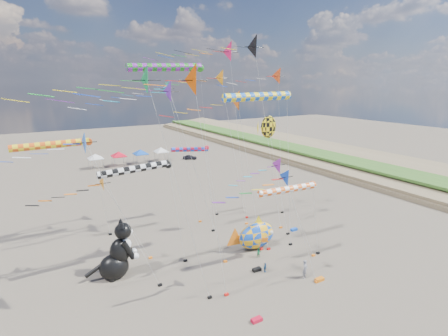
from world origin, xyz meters
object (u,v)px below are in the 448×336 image
child_green (259,253)px  child_blue (265,267)px  fish_inflatable (256,235)px  cat_inflatable (116,249)px  person_adult (305,269)px  parked_car (190,157)px

child_green → child_blue: 2.98m
fish_inflatable → child_blue: 5.22m
cat_inflatable → fish_inflatable: size_ratio=0.93×
fish_inflatable → person_adult: (0.46, -7.45, -0.65)m
person_adult → parked_car: bearing=42.8°
parked_car → child_green: bearing=-167.6°
child_green → parked_car: size_ratio=0.34×
child_blue → parked_car: size_ratio=0.29×
person_adult → parked_car: 55.45m
cat_inflatable → child_green: bearing=-9.0°
cat_inflatable → parked_car: bearing=64.3°
fish_inflatable → cat_inflatable: bearing=171.9°
person_adult → cat_inflatable: bearing=114.7°
child_green → parked_car: 50.47m
person_adult → child_green: (-1.40, 5.54, -0.38)m
person_adult → child_green: size_ratio=1.67×
cat_inflatable → fish_inflatable: 15.23m
fish_inflatable → parked_car: 48.38m
child_blue → parked_car: (15.70, 51.06, 0.08)m
person_adult → child_blue: size_ratio=1.94×
person_adult → fish_inflatable: bearing=60.0°
cat_inflatable → child_blue: cat_inflatable is taller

